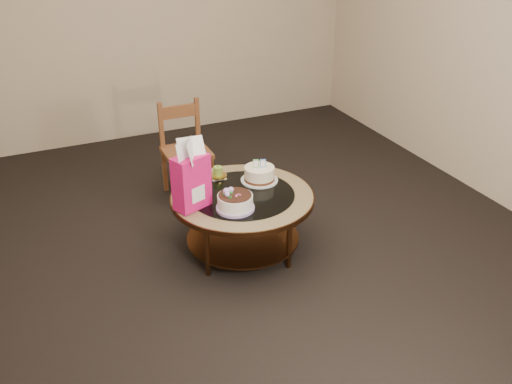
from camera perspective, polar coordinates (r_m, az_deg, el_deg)
name	(u,v)px	position (r m, az deg, el deg)	size (l,w,h in m)	color
ground	(243,248)	(4.25, -1.31, -5.66)	(5.00, 5.00, 0.00)	black
room_walls	(240,39)	(3.63, -1.58, 15.08)	(4.52, 5.02, 2.61)	#BBA88D
coffee_table	(242,204)	(4.05, -1.37, -1.20)	(1.02, 1.02, 0.46)	#553018
decorated_cake	(235,203)	(3.80, -2.12, -1.07)	(0.26, 0.26, 0.15)	#B293D1
cream_cake	(259,174)	(4.17, 0.34, 1.79)	(0.27, 0.27, 0.17)	silver
gift_bag	(191,175)	(3.77, -6.52, 1.70)	(0.27, 0.24, 0.48)	#F1167B
pillar_candle	(218,174)	(4.24, -3.81, 1.84)	(0.13, 0.13, 0.10)	#D9C259
dining_chair	(185,150)	(4.86, -7.08, 4.20)	(0.38, 0.38, 0.81)	brown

